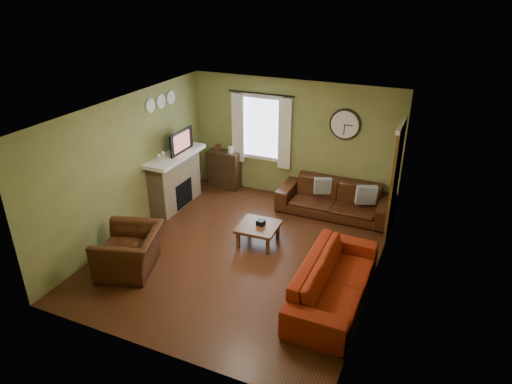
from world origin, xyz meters
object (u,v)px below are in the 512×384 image
at_px(armchair, 130,251).
at_px(sofa_red, 334,280).
at_px(sofa_brown, 335,199).
at_px(coffee_table, 258,234).
at_px(bookshelf, 224,170).

bearing_deg(armchair, sofa_red, 81.76).
bearing_deg(sofa_brown, sofa_red, -75.45).
bearing_deg(sofa_brown, coffee_table, -119.76).
height_order(bookshelf, sofa_brown, bookshelf).
relative_size(sofa_red, coffee_table, 3.29).
bearing_deg(armchair, bookshelf, 162.94).
distance_m(sofa_brown, sofa_red, 2.82).
height_order(sofa_red, coffee_table, sofa_red).
height_order(bookshelf, coffee_table, bookshelf).
distance_m(sofa_brown, armchair, 4.23).
bearing_deg(bookshelf, coffee_table, -48.99).
relative_size(bookshelf, armchair, 0.81).
xyz_separation_m(sofa_brown, sofa_red, (0.71, -2.73, 0.00)).
xyz_separation_m(sofa_brown, coffee_table, (-0.98, -1.71, -0.15)).
height_order(bookshelf, armchair, bookshelf).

